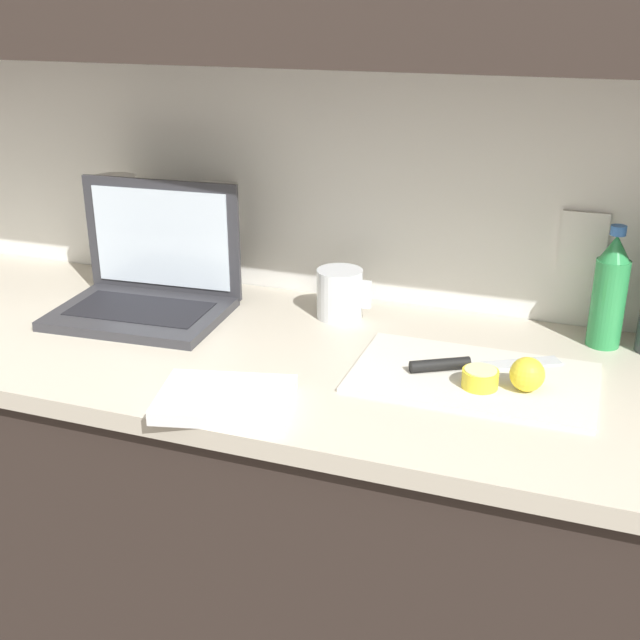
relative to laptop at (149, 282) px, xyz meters
The scene contains 10 objects.
counter_unit 0.55m from the laptop, 26.17° to the right, with size 2.10×0.64×0.90m.
laptop is the anchor object (origin of this frame).
cutting_board 0.72m from the laptop, ahead, with size 0.42×0.26×0.01m, color silver.
knife 0.69m from the laptop, ahead, with size 0.26×0.17×0.02m.
lemon_half_cut 0.75m from the laptop, 11.12° to the right, with size 0.06×0.06×0.03m.
lemon_whole_beside 0.82m from the laptop, ahead, with size 0.06×0.06×0.06m.
bottle_green_soda 0.93m from the laptop, ahead, with size 0.06×0.06×0.24m.
measuring_cup 0.41m from the laptop, 14.03° to the left, with size 0.12×0.10×0.10m.
paper_towel_roll 0.20m from the laptop, 140.41° to the left, with size 0.10×0.10×0.25m.
dish_towel 0.49m from the laptop, 44.64° to the right, with size 0.22×0.16×0.02m, color white.
Camera 1 is at (0.66, -1.29, 1.54)m, focal length 45.00 mm.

